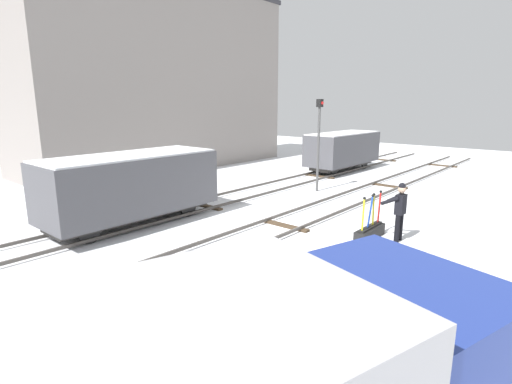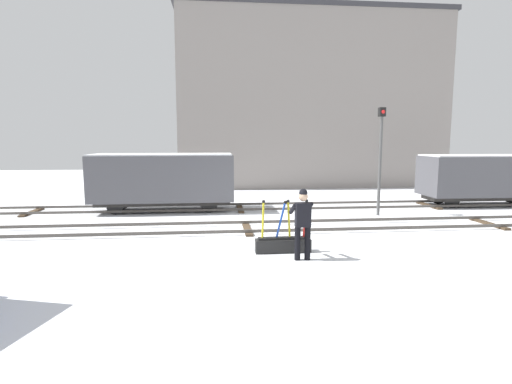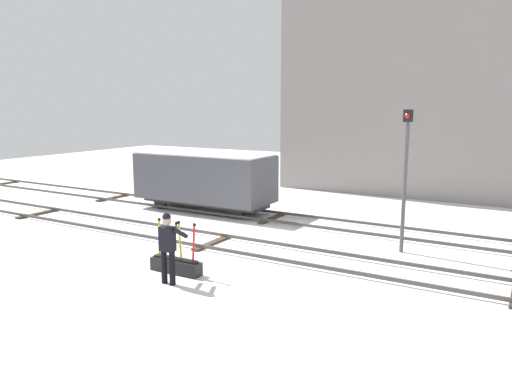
{
  "view_description": "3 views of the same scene",
  "coord_description": "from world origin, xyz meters",
  "px_view_note": "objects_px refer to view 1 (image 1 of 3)",
  "views": [
    {
      "loc": [
        -10.55,
        -7.83,
        4.2
      ],
      "look_at": [
        0.47,
        1.7,
        0.89
      ],
      "focal_mm": 27.84,
      "sensor_mm": 36.0,
      "label": 1
    },
    {
      "loc": [
        -1.03,
        -13.24,
        3.03
      ],
      "look_at": [
        0.37,
        0.73,
        1.22
      ],
      "focal_mm": 27.89,
      "sensor_mm": 36.0,
      "label": 2
    },
    {
      "loc": [
        8.99,
        -12.65,
        4.43
      ],
      "look_at": [
        -0.02,
        2.87,
        1.29
      ],
      "focal_mm": 34.44,
      "sensor_mm": 36.0,
      "label": 3
    }
  ],
  "objects_px": {
    "rail_worker": "(399,208)",
    "signal_post": "(319,137)",
    "freight_car_mid_siding": "(343,149)",
    "freight_car_back_track": "(131,185)",
    "switch_lever_frame": "(370,231)"
  },
  "relations": [
    {
      "from": "signal_post",
      "to": "switch_lever_frame",
      "type": "bearing_deg",
      "value": -133.9
    },
    {
      "from": "switch_lever_frame",
      "to": "rail_worker",
      "type": "xyz_separation_m",
      "value": [
        0.37,
        -0.73,
        0.8
      ]
    },
    {
      "from": "rail_worker",
      "to": "freight_car_mid_siding",
      "type": "height_order",
      "value": "freight_car_mid_siding"
    },
    {
      "from": "freight_car_mid_siding",
      "to": "freight_car_back_track",
      "type": "distance_m",
      "value": 14.75
    },
    {
      "from": "signal_post",
      "to": "freight_car_back_track",
      "type": "height_order",
      "value": "signal_post"
    },
    {
      "from": "signal_post",
      "to": "rail_worker",
      "type": "bearing_deg",
      "value": -127.71
    },
    {
      "from": "rail_worker",
      "to": "signal_post",
      "type": "xyz_separation_m",
      "value": [
        4.41,
        5.7,
        1.57
      ]
    },
    {
      "from": "signal_post",
      "to": "freight_car_mid_siding",
      "type": "relative_size",
      "value": 0.76
    },
    {
      "from": "switch_lever_frame",
      "to": "rail_worker",
      "type": "relative_size",
      "value": 0.83
    },
    {
      "from": "freight_car_back_track",
      "to": "freight_car_mid_siding",
      "type": "bearing_deg",
      "value": -0.39
    },
    {
      "from": "switch_lever_frame",
      "to": "rail_worker",
      "type": "distance_m",
      "value": 1.15
    },
    {
      "from": "rail_worker",
      "to": "signal_post",
      "type": "height_order",
      "value": "signal_post"
    },
    {
      "from": "rail_worker",
      "to": "signal_post",
      "type": "relative_size",
      "value": 0.42
    },
    {
      "from": "rail_worker",
      "to": "freight_car_back_track",
      "type": "xyz_separation_m",
      "value": [
        -4.42,
        7.62,
        0.37
      ]
    },
    {
      "from": "rail_worker",
      "to": "freight_car_mid_siding",
      "type": "relative_size",
      "value": 0.32
    }
  ]
}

